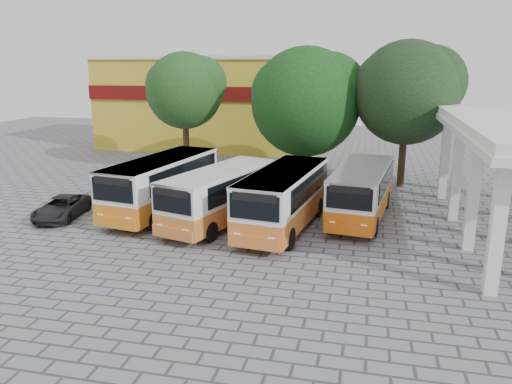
% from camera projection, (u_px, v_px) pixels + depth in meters
% --- Properties ---
extents(ground, '(90.00, 90.00, 0.00)m').
position_uv_depth(ground, '(279.00, 250.00, 21.31)').
color(ground, slate).
rests_on(ground, ground).
extents(shophouse_block, '(20.40, 10.40, 8.30)m').
position_uv_depth(shophouse_block, '(214.00, 102.00, 47.15)').
color(shophouse_block, gold).
rests_on(shophouse_block, ground).
extents(bus_far_left, '(3.70, 8.42, 2.92)m').
position_uv_depth(bus_far_left, '(162.00, 182.00, 26.09)').
color(bus_far_left, orange).
rests_on(bus_far_left, ground).
extents(bus_centre_left, '(4.32, 7.99, 2.71)m').
position_uv_depth(bus_centre_left, '(221.00, 193.00, 24.36)').
color(bus_centre_left, '#C96E28').
rests_on(bus_centre_left, ground).
extents(bus_centre_right, '(3.45, 8.20, 2.86)m').
position_uv_depth(bus_centre_right, '(284.00, 196.00, 23.56)').
color(bus_centre_right, orange).
rests_on(bus_centre_right, ground).
extents(bus_far_right, '(3.23, 7.76, 2.71)m').
position_uv_depth(bus_far_right, '(362.00, 189.00, 25.09)').
color(bus_far_right, '#D65B09').
rests_on(bus_far_right, ground).
extents(tree_left, '(5.65, 5.38, 8.53)m').
position_uv_depth(tree_left, '(185.00, 88.00, 35.02)').
color(tree_left, '#4A3619').
rests_on(tree_left, ground).
extents(tree_middle, '(7.55, 7.19, 8.83)m').
position_uv_depth(tree_middle, '(307.00, 98.00, 32.70)').
color(tree_middle, black).
rests_on(tree_middle, ground).
extents(tree_right, '(6.76, 6.43, 9.16)m').
position_uv_depth(tree_right, '(409.00, 89.00, 30.73)').
color(tree_right, '#3A2C19').
rests_on(tree_right, ground).
extents(parked_car, '(2.40, 4.19, 1.10)m').
position_uv_depth(parked_car, '(62.00, 207.00, 25.54)').
color(parked_car, black).
rests_on(parked_car, ground).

